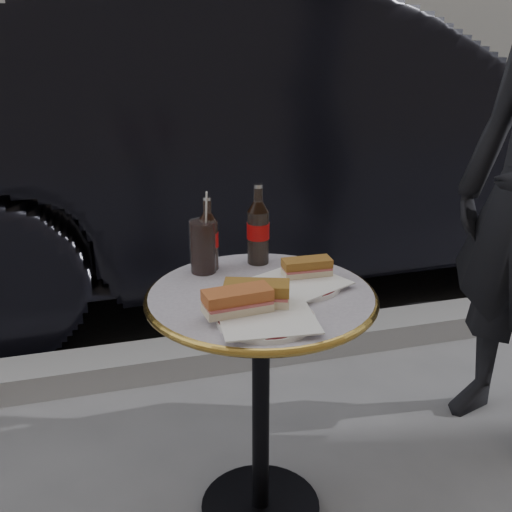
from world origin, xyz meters
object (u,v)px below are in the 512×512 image
object	(u,v)px
cola_glass	(203,246)
cola_bottle_right	(258,224)
bistro_table	(261,410)
plate_right	(300,284)
cola_bottle_left	(208,233)
plate_left	(266,319)
parked_car	(274,135)

from	to	relation	value
cola_glass	cola_bottle_right	bearing A→B (deg)	9.11
bistro_table	plate_right	bearing A→B (deg)	7.92
cola_bottle_left	bistro_table	bearing A→B (deg)	-65.19
plate_left	plate_right	size ratio (longest dim) A/B	1.09
bistro_table	plate_left	bearing A→B (deg)	-102.32
bistro_table	cola_bottle_right	distance (m)	0.54
plate_left	plate_right	xyz separation A→B (m)	(0.15, 0.18, -0.00)
plate_left	cola_bottle_right	world-z (taller)	cola_bottle_right
cola_bottle_right	plate_right	bearing A→B (deg)	-73.27
plate_left	plate_right	distance (m)	0.23
plate_right	cola_bottle_left	bearing A→B (deg)	137.53
cola_bottle_left	cola_bottle_right	xyz separation A→B (m)	(0.15, 0.01, 0.01)
cola_glass	parked_car	size ratio (longest dim) A/B	0.03
plate_right	cola_glass	bearing A→B (deg)	143.00
plate_left	cola_bottle_left	size ratio (longest dim) A/B	1.11
bistro_table	cola_glass	xyz separation A→B (m)	(-0.12, 0.19, 0.44)
bistro_table	parked_car	bearing A→B (deg)	71.70
cola_bottle_right	cola_glass	xyz separation A→B (m)	(-0.17, -0.03, -0.04)
bistro_table	cola_bottle_left	xyz separation A→B (m)	(-0.10, 0.21, 0.48)
bistro_table	cola_bottle_left	size ratio (longest dim) A/B	3.37
bistro_table	cola_bottle_right	size ratio (longest dim) A/B	3.03
cola_glass	bistro_table	bearing A→B (deg)	-58.53
plate_right	cola_bottle_right	size ratio (longest dim) A/B	0.92
cola_bottle_left	plate_left	bearing A→B (deg)	-80.65
plate_left	cola_glass	size ratio (longest dim) A/B	1.55
cola_glass	parked_car	bearing A→B (deg)	66.56
plate_left	cola_bottle_right	distance (m)	0.41
bistro_table	plate_left	distance (m)	0.41
bistro_table	plate_right	size ratio (longest dim) A/B	3.30
plate_right	parked_car	size ratio (longest dim) A/B	0.05
bistro_table	plate_right	distance (m)	0.39
parked_car	cola_bottle_left	bearing A→B (deg)	155.44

